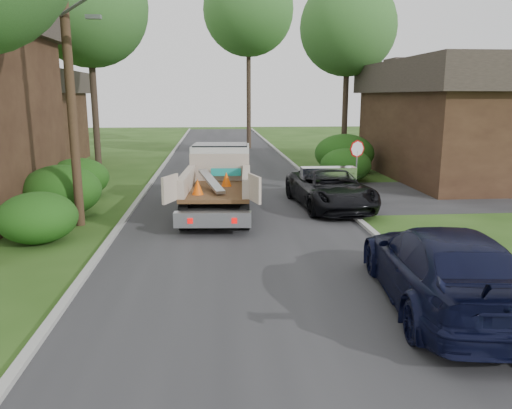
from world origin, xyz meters
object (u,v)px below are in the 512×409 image
object	(u,v)px
house_left_far	(19,116)
flatbed_truck	(219,176)
house_right	(475,118)
tree_left_far	(88,7)
black_pickup	(330,188)
tree_center_far	(248,10)
navy_suv	(442,267)
stop_sign	(357,156)
tree_right_far	(348,27)
utility_pole	(69,68)

from	to	relation	value
house_left_far	flatbed_truck	distance (m)	19.71
house_left_far	house_right	xyz separation A→B (m)	(26.50, -8.00, 0.11)
tree_left_far	flatbed_truck	xyz separation A→B (m)	(6.77, -9.91, -7.66)
house_left_far	tree_left_far	xyz separation A→B (m)	(6.00, -5.00, 5.93)
tree_left_far	black_pickup	distance (m)	17.05
house_left_far	tree_center_far	xyz separation A→B (m)	(15.50, 8.00, 7.93)
tree_center_far	black_pickup	world-z (taller)	tree_center_far
tree_left_far	house_right	bearing A→B (deg)	-8.33
house_right	navy_suv	world-z (taller)	house_right
flatbed_truck	house_left_far	bearing A→B (deg)	134.44
black_pickup	tree_left_far	bearing A→B (deg)	133.24
stop_sign	tree_center_far	xyz separation A→B (m)	(-3.20, 21.00, 9.20)
tree_center_far	tree_right_far	bearing A→B (deg)	-61.19
house_left_far	flatbed_truck	size ratio (longest dim) A/B	1.15
house_right	tree_center_far	xyz separation A→B (m)	(-11.00, 16.00, 7.82)
stop_sign	navy_suv	distance (m)	11.63
utility_pole	tree_right_far	bearing A→B (deg)	49.16
stop_sign	tree_left_far	xyz separation A→B (m)	(-12.70, 8.00, 7.20)
tree_right_far	tree_center_far	size ratio (longest dim) A/B	0.79
stop_sign	tree_right_far	distance (m)	13.08
tree_left_far	tree_right_far	bearing A→B (deg)	11.31
tree_right_far	black_pickup	world-z (taller)	tree_right_far
tree_left_far	tree_right_far	world-z (taller)	tree_left_far
stop_sign	tree_center_far	bearing A→B (deg)	98.66
utility_pole	stop_sign	bearing A→B (deg)	20.62
house_right	flatbed_truck	size ratio (longest dim) A/B	1.98
utility_pole	black_pickup	bearing A→B (deg)	12.60
flatbed_truck	navy_suv	world-z (taller)	flatbed_truck
tree_center_far	navy_suv	distance (m)	34.09
utility_pole	tree_left_far	bearing A→B (deg)	99.54
tree_right_far	tree_center_far	distance (m)	11.68
tree_right_far	flatbed_truck	xyz separation A→B (m)	(-8.23, -12.91, -7.16)
stop_sign	tree_left_far	distance (m)	16.65
house_left_far	house_right	distance (m)	27.68
flatbed_truck	navy_suv	xyz separation A→B (m)	(4.48, -9.59, -0.47)
utility_pole	navy_suv	distance (m)	12.64
utility_pole	tree_center_far	size ratio (longest dim) A/B	0.68
tree_left_far	tree_right_far	distance (m)	15.31
house_right	flatbed_truck	distance (m)	15.48
utility_pole	flatbed_truck	size ratio (longest dim) A/B	1.53
stop_sign	house_right	distance (m)	9.37
utility_pole	tree_left_far	size ratio (longest dim) A/B	0.82
house_left_far	tree_center_far	size ratio (longest dim) A/B	0.52
black_pickup	tree_right_far	bearing A→B (deg)	68.51
utility_pole	flatbed_truck	world-z (taller)	utility_pole
tree_center_far	house_left_far	bearing A→B (deg)	-152.70
stop_sign	black_pickup	size ratio (longest dim) A/B	0.45
tree_left_far	tree_center_far	xyz separation A→B (m)	(9.50, 13.00, 2.00)
house_left_far	utility_pole	bearing A→B (deg)	-64.77
navy_suv	flatbed_truck	bearing A→B (deg)	-58.82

